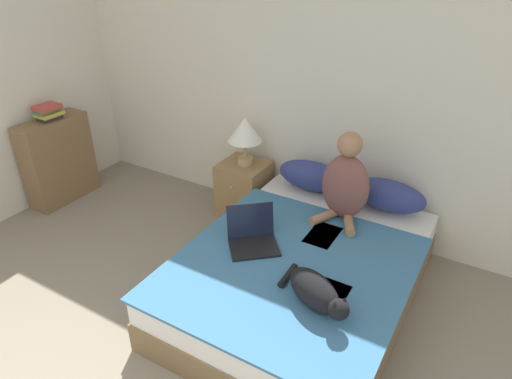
{
  "coord_description": "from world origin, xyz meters",
  "views": [
    {
      "loc": [
        1.3,
        0.17,
        2.34
      ],
      "look_at": [
        -0.13,
        2.59,
        0.78
      ],
      "focal_mm": 32.0,
      "sensor_mm": 36.0,
      "label": 1
    }
  ],
  "objects_px": {
    "pillow_near": "(312,176)",
    "person_sitting": "(345,183)",
    "nightstand": "(244,189)",
    "bookshelf": "(58,160)",
    "bed": "(302,276)",
    "book_stack_top": "(48,112)",
    "pillow_far": "(388,195)",
    "cat_tabby": "(316,292)",
    "laptop_open": "(253,238)",
    "table_lamp": "(245,131)"
  },
  "relations": [
    {
      "from": "pillow_near",
      "to": "person_sitting",
      "type": "xyz_separation_m",
      "value": [
        0.4,
        -0.29,
        0.17
      ]
    },
    {
      "from": "nightstand",
      "to": "bookshelf",
      "type": "height_order",
      "value": "bookshelf"
    },
    {
      "from": "bed",
      "to": "nightstand",
      "type": "relative_size",
      "value": 3.81
    },
    {
      "from": "bed",
      "to": "book_stack_top",
      "type": "height_order",
      "value": "book_stack_top"
    },
    {
      "from": "pillow_far",
      "to": "cat_tabby",
      "type": "xyz_separation_m",
      "value": [
        -0.04,
        -1.29,
        -0.02
      ]
    },
    {
      "from": "person_sitting",
      "to": "bookshelf",
      "type": "bearing_deg",
      "value": -171.37
    },
    {
      "from": "laptop_open",
      "to": "nightstand",
      "type": "height_order",
      "value": "laptop_open"
    },
    {
      "from": "pillow_far",
      "to": "book_stack_top",
      "type": "xyz_separation_m",
      "value": [
        -3.03,
        -0.7,
        0.36
      ]
    },
    {
      "from": "bookshelf",
      "to": "book_stack_top",
      "type": "bearing_deg",
      "value": 41.87
    },
    {
      "from": "bookshelf",
      "to": "person_sitting",
      "type": "bearing_deg",
      "value": 8.63
    },
    {
      "from": "cat_tabby",
      "to": "nightstand",
      "type": "xyz_separation_m",
      "value": [
        -1.27,
        1.24,
        -0.27
      ]
    },
    {
      "from": "bed",
      "to": "book_stack_top",
      "type": "xyz_separation_m",
      "value": [
        -2.71,
        0.14,
        0.7
      ]
    },
    {
      "from": "person_sitting",
      "to": "laptop_open",
      "type": "relative_size",
      "value": 1.54
    },
    {
      "from": "pillow_far",
      "to": "person_sitting",
      "type": "bearing_deg",
      "value": -131.93
    },
    {
      "from": "cat_tabby",
      "to": "table_lamp",
      "type": "relative_size",
      "value": 1.14
    },
    {
      "from": "book_stack_top",
      "to": "bed",
      "type": "bearing_deg",
      "value": -3.03
    },
    {
      "from": "bed",
      "to": "table_lamp",
      "type": "xyz_separation_m",
      "value": [
        -0.97,
        0.82,
        0.63
      ]
    },
    {
      "from": "laptop_open",
      "to": "nightstand",
      "type": "xyz_separation_m",
      "value": [
        -0.64,
        0.91,
        -0.22
      ]
    },
    {
      "from": "person_sitting",
      "to": "table_lamp",
      "type": "bearing_deg",
      "value": 166.21
    },
    {
      "from": "bookshelf",
      "to": "nightstand",
      "type": "bearing_deg",
      "value": 21.02
    },
    {
      "from": "bed",
      "to": "cat_tabby",
      "type": "height_order",
      "value": "cat_tabby"
    },
    {
      "from": "bookshelf",
      "to": "book_stack_top",
      "type": "distance_m",
      "value": 0.49
    },
    {
      "from": "cat_tabby",
      "to": "book_stack_top",
      "type": "height_order",
      "value": "book_stack_top"
    },
    {
      "from": "pillow_near",
      "to": "laptop_open",
      "type": "bearing_deg",
      "value": -91.04
    },
    {
      "from": "pillow_far",
      "to": "book_stack_top",
      "type": "distance_m",
      "value": 3.14
    },
    {
      "from": "cat_tabby",
      "to": "nightstand",
      "type": "relative_size",
      "value": 0.97
    },
    {
      "from": "laptop_open",
      "to": "table_lamp",
      "type": "xyz_separation_m",
      "value": [
        -0.63,
        0.92,
        0.36
      ]
    },
    {
      "from": "pillow_near",
      "to": "cat_tabby",
      "type": "xyz_separation_m",
      "value": [
        0.61,
        -1.29,
        -0.02
      ]
    },
    {
      "from": "pillow_near",
      "to": "nightstand",
      "type": "height_order",
      "value": "pillow_near"
    },
    {
      "from": "pillow_far",
      "to": "cat_tabby",
      "type": "bearing_deg",
      "value": -91.81
    },
    {
      "from": "bookshelf",
      "to": "laptop_open",
      "type": "bearing_deg",
      "value": -5.88
    },
    {
      "from": "book_stack_top",
      "to": "bookshelf",
      "type": "bearing_deg",
      "value": -138.13
    },
    {
      "from": "person_sitting",
      "to": "nightstand",
      "type": "bearing_deg",
      "value": 167.02
    },
    {
      "from": "bed",
      "to": "pillow_far",
      "type": "distance_m",
      "value": 0.97
    },
    {
      "from": "table_lamp",
      "to": "bookshelf",
      "type": "height_order",
      "value": "table_lamp"
    },
    {
      "from": "book_stack_top",
      "to": "cat_tabby",
      "type": "bearing_deg",
      "value": -11.04
    },
    {
      "from": "person_sitting",
      "to": "bookshelf",
      "type": "relative_size",
      "value": 0.83
    },
    {
      "from": "person_sitting",
      "to": "cat_tabby",
      "type": "height_order",
      "value": "person_sitting"
    },
    {
      "from": "cat_tabby",
      "to": "table_lamp",
      "type": "height_order",
      "value": "table_lamp"
    },
    {
      "from": "person_sitting",
      "to": "bookshelf",
      "type": "distance_m",
      "value": 2.83
    },
    {
      "from": "pillow_far",
      "to": "table_lamp",
      "type": "distance_m",
      "value": 1.33
    },
    {
      "from": "pillow_far",
      "to": "table_lamp",
      "type": "height_order",
      "value": "table_lamp"
    },
    {
      "from": "pillow_near",
      "to": "pillow_far",
      "type": "bearing_deg",
      "value": 0.0
    },
    {
      "from": "bed",
      "to": "nightstand",
      "type": "distance_m",
      "value": 1.27
    },
    {
      "from": "book_stack_top",
      "to": "nightstand",
      "type": "bearing_deg",
      "value": 20.92
    },
    {
      "from": "pillow_near",
      "to": "table_lamp",
      "type": "bearing_deg",
      "value": -177.09
    },
    {
      "from": "bed",
      "to": "laptop_open",
      "type": "relative_size",
      "value": 4.41
    },
    {
      "from": "laptop_open",
      "to": "nightstand",
      "type": "relative_size",
      "value": 0.86
    },
    {
      "from": "pillow_far",
      "to": "table_lamp",
      "type": "bearing_deg",
      "value": -178.55
    },
    {
      "from": "bed",
      "to": "bookshelf",
      "type": "height_order",
      "value": "bookshelf"
    }
  ]
}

